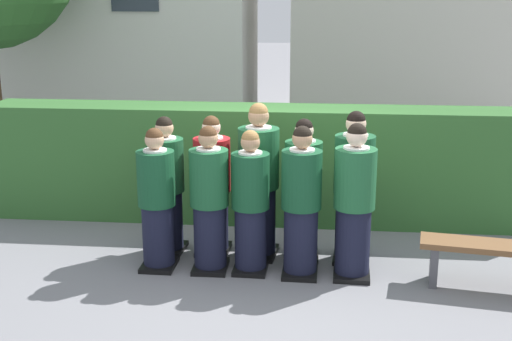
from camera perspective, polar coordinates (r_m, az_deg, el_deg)
The scene contains 13 objects.
ground_plane at distance 7.33m, azimuth -0.18°, elevation -8.42°, with size 60.00×60.00×0.00m, color slate.
student_front_row_0 at distance 7.25m, azimuth -8.32°, elevation -2.69°, with size 0.40×0.44×1.54m.
student_front_row_1 at distance 7.13m, azimuth -3.94°, elevation -2.73°, with size 0.41×0.50×1.57m.
student_front_row_2 at distance 7.09m, azimuth -0.47°, elevation -2.95°, with size 0.40×0.49×1.53m.
student_front_row_3 at distance 7.00m, azimuth 3.81°, elevation -2.96°, with size 0.41×0.46×1.60m.
student_front_row_4 at distance 7.01m, azimuth 8.25°, elevation -2.91°, with size 0.42×0.48×1.63m.
student_rear_row_0 at distance 7.68m, azimuth -7.53°, elevation -1.51°, with size 0.41×0.51×1.57m.
student_in_red_blazer at distance 7.60m, azimuth -3.69°, elevation -1.53°, with size 0.41×0.50×1.58m.
student_rear_row_2 at distance 7.47m, azimuth 0.21°, elevation -1.18°, with size 0.45×0.53×1.74m.
student_rear_row_3 at distance 7.47m, azimuth 3.97°, elevation -1.86°, with size 0.41×0.50×1.58m.
student_rear_row_4 at distance 7.44m, azimuth 8.19°, elevation -1.67°, with size 0.44×0.54×1.67m.
hedge at distance 8.69m, azimuth 0.94°, elevation 0.55°, with size 7.12×0.70×1.47m.
wooden_bench at distance 7.19m, azimuth 19.21°, elevation -6.79°, with size 1.44×0.57×0.48m.
Camera 1 is at (0.67, -6.68, 2.94)m, focal length 47.60 mm.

